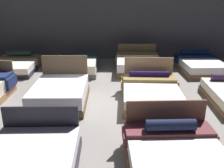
% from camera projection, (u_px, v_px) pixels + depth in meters
% --- Properties ---
extents(ground_plane, '(18.00, 18.00, 0.02)m').
position_uv_depth(ground_plane, '(106.00, 104.00, 6.74)').
color(ground_plane, gray).
extents(showroom_back_wall, '(18.00, 0.06, 3.50)m').
position_uv_depth(showroom_back_wall, '(109.00, 20.00, 11.09)').
color(showroom_back_wall, '#47474C').
rests_on(showroom_back_wall, ground_plane).
extents(bed_1, '(1.57, 1.98, 0.82)m').
position_uv_depth(bed_1, '(29.00, 166.00, 3.96)').
color(bed_1, black).
rests_on(bed_1, ground_plane).
extents(bed_2, '(1.74, 2.22, 0.91)m').
position_uv_depth(bed_2, '(180.00, 164.00, 3.98)').
color(bed_2, brown).
rests_on(bed_2, ground_plane).
extents(bed_5, '(1.47, 1.98, 1.10)m').
position_uv_depth(bed_5, '(61.00, 93.00, 6.76)').
color(bed_5, brown).
rests_on(bed_5, ground_plane).
extents(bed_6, '(1.70, 2.13, 1.03)m').
position_uv_depth(bed_6, '(152.00, 93.00, 6.85)').
color(bed_6, '#8C6B4C').
rests_on(bed_6, ground_plane).
extents(bed_8, '(1.72, 2.22, 0.67)m').
position_uv_depth(bed_8, '(17.00, 65.00, 9.68)').
color(bed_8, black).
rests_on(bed_8, ground_plane).
extents(bed_9, '(1.64, 2.04, 0.53)m').
position_uv_depth(bed_9, '(78.00, 65.00, 9.59)').
color(bed_9, '#555755').
rests_on(bed_9, ground_plane).
extents(bed_10, '(1.75, 2.05, 0.89)m').
position_uv_depth(bed_10, '(139.00, 64.00, 9.64)').
color(bed_10, brown).
rests_on(bed_10, ground_plane).
extents(bed_11, '(1.65, 2.09, 0.68)m').
position_uv_depth(bed_11, '(201.00, 65.00, 9.62)').
color(bed_11, brown).
rests_on(bed_11, ground_plane).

